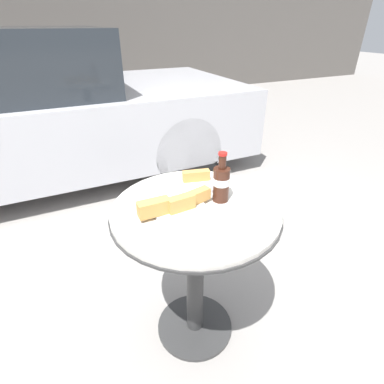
# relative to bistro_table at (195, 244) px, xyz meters

# --- Properties ---
(ground_plane) EXTENTS (30.00, 30.00, 0.00)m
(ground_plane) POSITION_rel_bistro_table_xyz_m (0.00, 0.00, -0.55)
(ground_plane) COLOR gray
(bistro_table) EXTENTS (0.68, 0.68, 0.73)m
(bistro_table) POSITION_rel_bistro_table_xyz_m (0.00, 0.00, 0.00)
(bistro_table) COLOR #333333
(bistro_table) RESTS_ON ground_plane
(cola_bottle_left) EXTENTS (0.07, 0.07, 0.21)m
(cola_bottle_left) POSITION_rel_bistro_table_xyz_m (0.12, 0.01, 0.27)
(cola_bottle_left) COLOR #3D1E14
(cola_bottle_left) RESTS_ON bistro_table
(lunch_plate_near) EXTENTS (0.30, 0.21, 0.07)m
(lunch_plate_near) POSITION_rel_bistro_table_xyz_m (-0.08, -0.00, 0.21)
(lunch_plate_near) COLOR white
(lunch_plate_near) RESTS_ON bistro_table
(lunch_plate_far) EXTENTS (0.21, 0.21, 0.06)m
(lunch_plate_far) POSITION_rel_bistro_table_xyz_m (0.09, 0.18, 0.20)
(lunch_plate_far) COLOR white
(lunch_plate_far) RESTS_ON bistro_table
(parked_car) EXTENTS (4.23, 1.79, 1.33)m
(parked_car) POSITION_rel_bistro_table_xyz_m (-0.73, 2.31, 0.08)
(parked_car) COLOR #B7B7BC
(parked_car) RESTS_ON ground_plane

